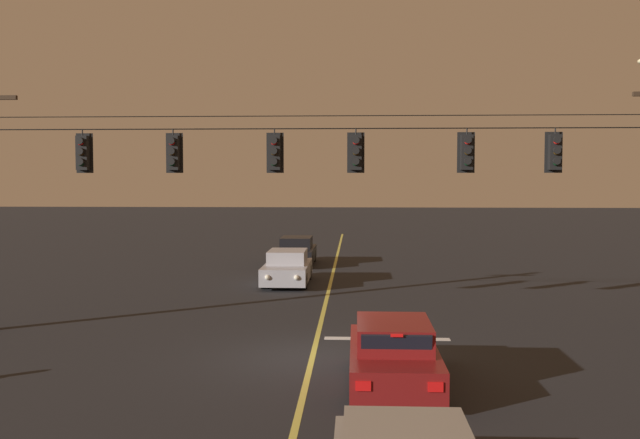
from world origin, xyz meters
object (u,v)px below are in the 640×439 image
Objects in this scene: traffic_light_leftmost at (82,153)px; car_oncoming_trailing at (296,252)px; car_waiting_near_lane at (393,355)px; car_oncoming_lead at (287,268)px; traffic_light_rightmost at (467,152)px; traffic_light_left_inner at (173,153)px; traffic_light_right_inner at (356,152)px; traffic_light_far_right at (555,152)px; traffic_light_centre at (274,152)px.

traffic_light_leftmost is 17.34m from car_oncoming_trailing.
car_waiting_near_lane and car_oncoming_lead have the same top height.
traffic_light_rightmost is at bearing -58.21° from car_oncoming_lead.
traffic_light_left_inner is 1.00× the size of traffic_light_right_inner.
traffic_light_left_inner is at bearing 139.61° from car_waiting_near_lane.
traffic_light_left_inner is 0.28× the size of car_oncoming_lead.
traffic_light_left_inner reaches higher than car_oncoming_lead.
traffic_light_right_inner is at bearing 180.00° from traffic_light_far_right.
car_oncoming_trailing is at bearing 117.56° from traffic_light_far_right.
car_oncoming_lead is 6.68m from car_oncoming_trailing.
traffic_light_centre is at bearing -87.40° from car_oncoming_trailing.
car_waiting_near_lane is at bearing -30.63° from traffic_light_leftmost.
car_oncoming_lead is (-2.81, 9.43, -4.42)m from traffic_light_right_inner.
car_waiting_near_lane is at bearing -75.99° from car_oncoming_lead.
traffic_light_centre is at bearing 180.00° from traffic_light_far_right.
traffic_light_right_inner is 1.00× the size of traffic_light_far_right.
traffic_light_left_inner is 16.83m from car_oncoming_trailing.
traffic_light_far_right is (10.52, 0.00, 0.00)m from traffic_light_left_inner.
car_oncoming_trailing is at bearing 73.75° from traffic_light_leftmost.
traffic_light_leftmost is 1.00× the size of traffic_light_far_right.
traffic_light_left_inner is 0.28× the size of car_waiting_near_lane.
traffic_light_leftmost reaches higher than car_oncoming_lead.
car_waiting_near_lane is (0.80, -5.02, -4.42)m from traffic_light_right_inner.
traffic_light_leftmost is 1.00× the size of traffic_light_left_inner.
traffic_light_rightmost is 17.75m from car_oncoming_trailing.
traffic_light_far_right is (7.67, 0.00, 0.00)m from traffic_light_centre.
traffic_light_left_inner is 8.91m from car_waiting_near_lane.
traffic_light_left_inner reaches higher than car_oncoming_trailing.
traffic_light_right_inner and traffic_light_far_right have the same top height.
traffic_light_rightmost is at bearing 0.00° from traffic_light_left_inner.
traffic_light_right_inner is 0.28× the size of car_oncoming_lead.
car_oncoming_trailing is (-0.73, 16.10, -4.42)m from traffic_light_centre.
traffic_light_centre is 7.35m from car_waiting_near_lane.
traffic_light_right_inner is (2.25, 0.00, 0.00)m from traffic_light_centre.
traffic_light_leftmost is at bearing 149.37° from car_waiting_near_lane.
traffic_light_far_right is 0.28× the size of car_oncoming_trailing.
car_waiting_near_lane is (-4.62, -5.02, -4.42)m from traffic_light_far_right.
traffic_light_far_right is at bearing 47.36° from car_waiting_near_lane.
car_oncoming_lead is at bearing 62.67° from traffic_light_leftmost.
traffic_light_right_inner is 1.00× the size of traffic_light_rightmost.
traffic_light_centre reaches higher than car_oncoming_trailing.
traffic_light_left_inner is (2.58, 0.00, 0.00)m from traffic_light_leftmost.
traffic_light_left_inner is 1.00× the size of traffic_light_far_right.
traffic_light_centre is 0.28× the size of car_oncoming_trailing.
traffic_light_far_right is at bearing 0.00° from traffic_light_leftmost.
car_oncoming_trailing is (-0.18, 6.67, 0.00)m from car_oncoming_lead.
traffic_light_rightmost is (3.04, 0.00, 0.00)m from traffic_light_right_inner.
car_oncoming_lead is (4.87, 9.43, -4.42)m from traffic_light_leftmost.
car_oncoming_trailing is at bearing 110.50° from traffic_light_rightmost.
traffic_light_leftmost is 2.58m from traffic_light_left_inner.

